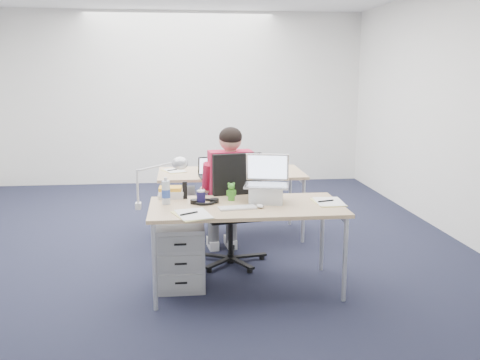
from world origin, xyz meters
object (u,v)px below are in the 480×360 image
(seated_person, at_px, (228,193))
(bear_figurine, at_px, (231,191))
(wireless_keyboard, at_px, (237,208))
(can_koozie, at_px, (201,197))
(dark_laptop, at_px, (214,167))
(headphones, at_px, (205,201))
(water_bottle, at_px, (166,191))
(desk_lamp, at_px, (154,182))
(desk_near, at_px, (246,211))
(far_cup, at_px, (266,166))
(book_stack, at_px, (171,192))
(drawer_pedestal_far, at_px, (178,215))
(computer_mouse, at_px, (260,206))
(cordless_phone, at_px, (185,190))
(silver_laptop, at_px, (266,179))
(desk_far, at_px, (231,176))
(drawer_pedestal_near, at_px, (181,254))
(office_chair, at_px, (232,233))
(sunglasses, at_px, (255,202))

(seated_person, distance_m, bear_figurine, 0.62)
(wireless_keyboard, bearing_deg, can_koozie, 139.03)
(seated_person, height_order, dark_laptop, seated_person)
(headphones, height_order, water_bottle, water_bottle)
(headphones, bearing_deg, wireless_keyboard, -43.98)
(can_koozie, xyz_separation_m, desk_lamp, (-0.38, -0.12, 0.16))
(desk_lamp, bearing_deg, can_koozie, -1.20)
(desk_near, relative_size, far_cup, 14.68)
(book_stack, bearing_deg, can_koozie, -46.36)
(drawer_pedestal_far, relative_size, dark_laptop, 1.81)
(computer_mouse, relative_size, bear_figurine, 0.52)
(cordless_phone, bearing_deg, bear_figurine, -14.10)
(book_stack, distance_m, desk_lamp, 0.44)
(silver_laptop, bearing_deg, desk_far, 108.68)
(silver_laptop, bearing_deg, drawer_pedestal_near, -171.42)
(drawer_pedestal_far, bearing_deg, seated_person, -53.21)
(desk_far, distance_m, computer_mouse, 1.65)
(computer_mouse, distance_m, can_koozie, 0.51)
(book_stack, bearing_deg, cordless_phone, -25.92)
(seated_person, distance_m, cordless_phone, 0.67)
(wireless_keyboard, bearing_deg, bear_figurine, 86.57)
(seated_person, relative_size, desk_lamp, 2.98)
(computer_mouse, xyz_separation_m, book_stack, (-0.72, 0.46, 0.03))
(drawer_pedestal_near, height_order, dark_laptop, dark_laptop)
(can_koozie, bearing_deg, seated_person, 68.04)
(desk_near, height_order, wireless_keyboard, wireless_keyboard)
(desk_far, relative_size, office_chair, 1.45)
(drawer_pedestal_near, bearing_deg, book_stack, 109.20)
(far_cup, bearing_deg, office_chair, -117.29)
(computer_mouse, bearing_deg, sunglasses, 79.61)
(office_chair, height_order, bear_figurine, office_chair)
(book_stack, bearing_deg, far_cup, 48.88)
(office_chair, relative_size, cordless_phone, 7.26)
(drawer_pedestal_near, relative_size, can_koozie, 4.65)
(desk_near, bearing_deg, wireless_keyboard, -129.34)
(cordless_phone, bearing_deg, can_koozie, -56.64)
(sunglasses, bearing_deg, silver_laptop, 40.88)
(sunglasses, bearing_deg, can_koozie, -163.38)
(office_chair, height_order, seated_person, seated_person)
(desk_far, bearing_deg, cordless_phone, -112.60)
(seated_person, xyz_separation_m, drawer_pedestal_far, (-0.50, 0.66, -0.38))
(cordless_phone, bearing_deg, headphones, -48.03)
(desk_near, xyz_separation_m, drawer_pedestal_far, (-0.58, 1.45, -0.41))
(bear_figurine, distance_m, sunglasses, 0.24)
(can_koozie, xyz_separation_m, bear_figurine, (0.26, 0.10, 0.02))
(can_koozie, bearing_deg, office_chair, 59.82)
(seated_person, distance_m, silver_laptop, 0.80)
(desk_lamp, bearing_deg, desk_near, -15.76)
(desk_far, distance_m, drawer_pedestal_near, 1.57)
(bear_figurine, bearing_deg, silver_laptop, -13.23)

